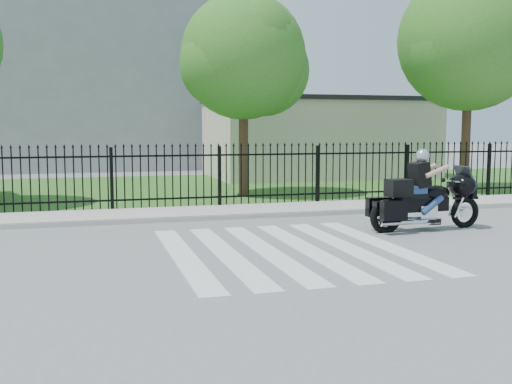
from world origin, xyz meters
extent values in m
plane|color=slate|center=(0.00, 0.00, 0.00)|extent=(120.00, 120.00, 0.00)
cube|color=#ADAAA3|center=(0.00, 5.00, 0.06)|extent=(40.00, 2.00, 0.12)
cube|color=#ADAAA3|center=(0.00, 4.00, 0.06)|extent=(40.00, 0.12, 0.12)
cube|color=#2B5B1F|center=(0.00, 12.00, 0.01)|extent=(40.00, 12.00, 0.02)
cube|color=black|center=(0.00, 6.00, 0.35)|extent=(26.00, 0.04, 0.05)
cube|color=black|center=(0.00, 6.00, 1.55)|extent=(26.00, 0.04, 0.05)
cylinder|color=#382316|center=(1.50, 9.00, 2.08)|extent=(0.32, 0.32, 4.16)
sphere|color=#296E1F|center=(1.50, 9.00, 4.68)|extent=(4.20, 4.20, 4.20)
cylinder|color=#382316|center=(9.50, 8.00, 2.40)|extent=(0.32, 0.32, 4.80)
sphere|color=#296E1F|center=(9.50, 8.00, 5.40)|extent=(5.00, 5.00, 5.00)
cube|color=beige|center=(7.00, 16.00, 1.75)|extent=(10.00, 6.00, 3.50)
cube|color=black|center=(7.00, 16.00, 3.60)|extent=(10.20, 6.20, 0.20)
cube|color=gray|center=(-3.00, 26.00, 6.00)|extent=(15.00, 10.00, 12.00)
torus|color=black|center=(4.84, 1.34, 0.36)|extent=(0.75, 0.17, 0.74)
torus|color=black|center=(2.74, 1.24, 0.36)|extent=(0.79, 0.20, 0.79)
cube|color=black|center=(3.60, 1.28, 0.59)|extent=(1.41, 0.32, 0.32)
ellipsoid|color=black|center=(4.04, 1.30, 0.84)|extent=(0.69, 0.46, 0.36)
cube|color=black|center=(3.39, 1.27, 0.80)|extent=(0.71, 0.38, 0.11)
cube|color=silver|center=(3.77, 1.29, 0.41)|extent=(0.44, 0.34, 0.32)
ellipsoid|color=black|center=(4.74, 1.33, 0.99)|extent=(0.62, 0.80, 0.58)
cube|color=black|center=(3.04, 1.26, 0.99)|extent=(0.53, 0.43, 0.39)
cube|color=navy|center=(3.52, 1.28, 0.93)|extent=(0.38, 0.34, 0.19)
sphere|color=#AEB2B6|center=(3.65, 1.28, 1.70)|extent=(0.31, 0.31, 0.31)
camera|label=1|loc=(-3.68, -10.65, 2.35)|focal=42.00mm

